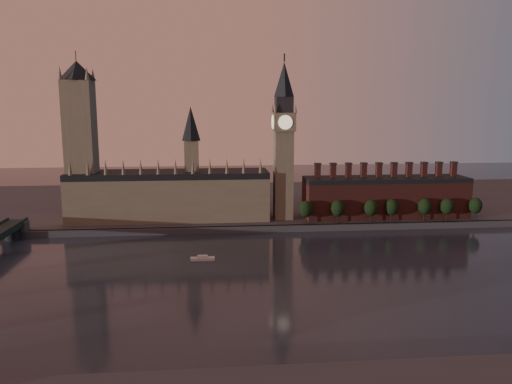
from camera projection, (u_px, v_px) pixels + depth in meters
ground at (296, 281)px, 225.52m from camera, size 900.00×900.00×0.00m
north_bank at (258, 202)px, 399.90m from camera, size 900.00×182.00×4.00m
palace_of_westminster at (170, 193)px, 328.73m from camera, size 130.00×30.30×74.00m
victoria_tower at (80, 136)px, 317.39m from camera, size 24.00×24.00×108.00m
big_ben at (284, 139)px, 324.76m from camera, size 15.00×15.00×107.00m
chimney_block at (385, 196)px, 337.76m from camera, size 110.00×25.00×37.00m
embankment_tree_0 at (306, 209)px, 317.44m from camera, size 8.60×8.60×14.88m
embankment_tree_1 at (338, 208)px, 319.68m from camera, size 8.60×8.60×14.88m
embankment_tree_2 at (371, 208)px, 321.04m from camera, size 8.60×8.60×14.88m
embankment_tree_3 at (392, 207)px, 323.55m from camera, size 8.60×8.60×14.88m
embankment_tree_4 at (425, 206)px, 325.80m from camera, size 8.60×8.60×14.88m
embankment_tree_5 at (447, 206)px, 326.00m from camera, size 8.60×8.60×14.88m
embankment_tree_6 at (475, 206)px, 328.33m from camera, size 8.60×8.60×14.88m
river_boat at (203, 258)px, 255.99m from camera, size 12.44×3.66×2.48m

